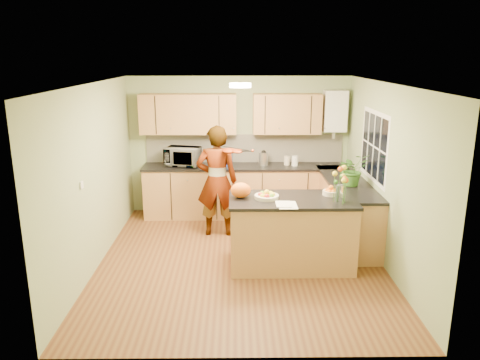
{
  "coord_description": "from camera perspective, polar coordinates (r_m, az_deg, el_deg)",
  "views": [
    {
      "loc": [
        -0.08,
        -6.21,
        2.87
      ],
      "look_at": [
        -0.0,
        0.5,
        1.06
      ],
      "focal_mm": 35.0,
      "sensor_mm": 36.0,
      "label": 1
    }
  ],
  "objects": [
    {
      "name": "fruit_dish",
      "position": [
        6.33,
        3.27,
        -1.86
      ],
      "size": [
        0.33,
        0.33,
        0.12
      ],
      "color": "beige",
      "rests_on": "peninsula_island"
    },
    {
      "name": "violinist",
      "position": [
        7.51,
        -2.82,
        -0.13
      ],
      "size": [
        0.66,
        0.43,
        1.81
      ],
      "primitive_type": "imported",
      "rotation": [
        0.0,
        0.0,
        3.14
      ],
      "color": "#DDA387",
      "rests_on": "floor"
    },
    {
      "name": "light_switch",
      "position": [
        6.13,
        -18.75,
        -0.58
      ],
      "size": [
        0.02,
        0.09,
        0.09
      ],
      "primitive_type": "cube",
      "color": "white",
      "rests_on": "wall_left"
    },
    {
      "name": "orange_bowl",
      "position": [
        6.59,
        11.01,
        -1.35
      ],
      "size": [
        0.22,
        0.22,
        0.13
      ],
      "color": "beige",
      "rests_on": "peninsula_island"
    },
    {
      "name": "peninsula_island",
      "position": [
        6.54,
        6.28,
        -6.34
      ],
      "size": [
        1.71,
        0.88,
        0.98
      ],
      "color": "#AC6E44",
      "rests_on": "floor"
    },
    {
      "name": "jar_white",
      "position": [
        8.41,
        6.72,
        2.34
      ],
      "size": [
        0.14,
        0.14,
        0.18
      ],
      "primitive_type": "cylinder",
      "rotation": [
        0.0,
        0.0,
        -0.22
      ],
      "color": "white",
      "rests_on": "back_counter"
    },
    {
      "name": "window_right",
      "position": [
        7.24,
        16.02,
        3.99
      ],
      "size": [
        0.01,
        1.3,
        1.05
      ],
      "color": "white",
      "rests_on": "wall_right"
    },
    {
      "name": "blue_box",
      "position": [
        8.39,
        -1.91,
        2.52
      ],
      "size": [
        0.29,
        0.23,
        0.21
      ],
      "primitive_type": "cube",
      "rotation": [
        0.0,
        0.0,
        -0.14
      ],
      "color": "navy",
      "rests_on": "back_counter"
    },
    {
      "name": "flower_vase",
      "position": [
        6.22,
        12.19,
        0.33
      ],
      "size": [
        0.28,
        0.28,
        0.52
      ],
      "rotation": [
        0.0,
        0.0,
        0.08
      ],
      "color": "silver",
      "rests_on": "peninsula_island"
    },
    {
      "name": "boiler",
      "position": [
        8.54,
        11.48,
        8.25
      ],
      "size": [
        0.4,
        0.3,
        0.86
      ],
      "color": "white",
      "rests_on": "wall_back"
    },
    {
      "name": "orange_bag",
      "position": [
        6.35,
        0.09,
        -1.25
      ],
      "size": [
        0.32,
        0.28,
        0.21
      ],
      "primitive_type": "ellipsoid",
      "rotation": [
        0.0,
        0.0,
        0.19
      ],
      "color": "orange",
      "rests_on": "peninsula_island"
    },
    {
      "name": "jar_cream",
      "position": [
        8.46,
        5.73,
        2.38
      ],
      "size": [
        0.11,
        0.11,
        0.16
      ],
      "primitive_type": "cylinder",
      "rotation": [
        0.0,
        0.0,
        -0.02
      ],
      "color": "beige",
      "rests_on": "back_counter"
    },
    {
      "name": "back_counter",
      "position": [
        8.51,
        0.57,
        -1.3
      ],
      "size": [
        3.64,
        0.62,
        0.94
      ],
      "color": "#AC6E44",
      "rests_on": "floor"
    },
    {
      "name": "wall_right",
      "position": [
        6.75,
        17.31,
        0.49
      ],
      "size": [
        0.02,
        4.5,
        2.5
      ],
      "primitive_type": "cube",
      "color": "#99AB7A",
      "rests_on": "floor"
    },
    {
      "name": "wall_left",
      "position": [
        6.7,
        -17.3,
        0.39
      ],
      "size": [
        0.02,
        4.5,
        2.5
      ],
      "primitive_type": "cube",
      "color": "#99AB7A",
      "rests_on": "floor"
    },
    {
      "name": "splashback",
      "position": [
        8.61,
        0.55,
        3.9
      ],
      "size": [
        3.6,
        0.02,
        0.52
      ],
      "primitive_type": "cube",
      "color": "beige",
      "rests_on": "back_counter"
    },
    {
      "name": "violin",
      "position": [
        7.16,
        -1.34,
        3.59
      ],
      "size": [
        0.62,
        0.54,
        0.16
      ],
      "primitive_type": null,
      "rotation": [
        0.17,
        0.0,
        -0.61
      ],
      "color": "#570E05",
      "rests_on": "violinist"
    },
    {
      "name": "upper_cabinets",
      "position": [
        8.35,
        -1.33,
        8.07
      ],
      "size": [
        3.2,
        0.34,
        0.7
      ],
      "color": "#AC6E44",
      "rests_on": "wall_back"
    },
    {
      "name": "wall_front",
      "position": [
        4.28,
        0.44,
        -7.17
      ],
      "size": [
        4.0,
        0.02,
        2.5
      ],
      "primitive_type": "cube",
      "color": "#99AB7A",
      "rests_on": "floor"
    },
    {
      "name": "wall_back",
      "position": [
        8.62,
        -0.12,
        4.25
      ],
      "size": [
        4.0,
        0.02,
        2.5
      ],
      "primitive_type": "cube",
      "color": "#99AB7A",
      "rests_on": "floor"
    },
    {
      "name": "ceiling_lamp",
      "position": [
        6.52,
        0.03,
        11.49
      ],
      "size": [
        0.3,
        0.3,
        0.07
      ],
      "color": "#FFEABF",
      "rests_on": "ceiling"
    },
    {
      "name": "papers",
      "position": [
        6.08,
        5.8,
        -3.04
      ],
      "size": [
        0.24,
        0.33,
        0.01
      ],
      "primitive_type": "cube",
      "color": "white",
      "rests_on": "peninsula_island"
    },
    {
      "name": "ceiling",
      "position": [
        6.22,
        0.07,
        11.67
      ],
      "size": [
        4.0,
        4.5,
        0.02
      ],
      "primitive_type": "cube",
      "color": "white",
      "rests_on": "wall_back"
    },
    {
      "name": "potted_plant",
      "position": [
        7.25,
        13.56,
        1.25
      ],
      "size": [
        0.53,
        0.49,
        0.5
      ],
      "primitive_type": "imported",
      "rotation": [
        0.0,
        0.0,
        0.25
      ],
      "color": "#3A7125",
      "rests_on": "right_counter"
    },
    {
      "name": "right_counter",
      "position": [
        7.67,
        12.81,
        -3.55
      ],
      "size": [
        0.62,
        2.24,
        0.94
      ],
      "color": "#AC6E44",
      "rests_on": "floor"
    },
    {
      "name": "kettle",
      "position": [
        8.4,
        2.89,
        2.69
      ],
      "size": [
        0.17,
        0.17,
        0.32
      ],
      "rotation": [
        0.0,
        0.0,
        -0.01
      ],
      "color": "silver",
      "rests_on": "back_counter"
    },
    {
      "name": "floor",
      "position": [
        6.84,
        0.06,
        -9.72
      ],
      "size": [
        4.5,
        4.5,
        0.0
      ],
      "primitive_type": "plane",
      "color": "brown",
      "rests_on": "ground"
    },
    {
      "name": "microwave",
      "position": [
        8.42,
        -6.99,
        2.86
      ],
      "size": [
        0.67,
        0.53,
        0.33
      ],
      "primitive_type": "imported",
      "rotation": [
        0.0,
        0.0,
        -0.23
      ],
      "color": "white",
      "rests_on": "back_counter"
    }
  ]
}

